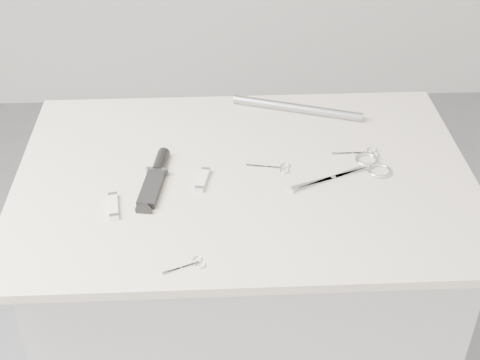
{
  "coord_description": "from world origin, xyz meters",
  "views": [
    {
      "loc": [
        -0.07,
        -1.19,
        1.77
      ],
      "look_at": [
        -0.01,
        -0.02,
        0.92
      ],
      "focal_mm": 50.0,
      "sensor_mm": 36.0,
      "label": 1
    }
  ],
  "objects_px": {
    "pocket_knife_b": "(203,180)",
    "metal_rail": "(297,108)",
    "plinth": "(244,320)",
    "embroidery_scissors_b": "(275,168)",
    "embroidery_scissors_a": "(363,153)",
    "large_shears": "(359,170)",
    "sheathed_knife": "(156,176)",
    "tiny_scissors": "(190,265)",
    "pocket_knife_a": "(114,206)"
  },
  "relations": [
    {
      "from": "pocket_knife_b",
      "to": "metal_rail",
      "type": "distance_m",
      "value": 0.37
    },
    {
      "from": "plinth",
      "to": "embroidery_scissors_b",
      "type": "height_order",
      "value": "embroidery_scissors_b"
    },
    {
      "from": "embroidery_scissors_a",
      "to": "metal_rail",
      "type": "distance_m",
      "value": 0.23
    },
    {
      "from": "large_shears",
      "to": "embroidery_scissors_b",
      "type": "height_order",
      "value": "large_shears"
    },
    {
      "from": "sheathed_knife",
      "to": "metal_rail",
      "type": "relative_size",
      "value": 0.61
    },
    {
      "from": "metal_rail",
      "to": "sheathed_knife",
      "type": "bearing_deg",
      "value": -141.16
    },
    {
      "from": "tiny_scissors",
      "to": "metal_rail",
      "type": "relative_size",
      "value": 0.24
    },
    {
      "from": "embroidery_scissors_b",
      "to": "metal_rail",
      "type": "bearing_deg",
      "value": 83.68
    },
    {
      "from": "pocket_knife_a",
      "to": "embroidery_scissors_a",
      "type": "bearing_deg",
      "value": -80.39
    },
    {
      "from": "embroidery_scissors_a",
      "to": "pocket_knife_a",
      "type": "relative_size",
      "value": 1.29
    },
    {
      "from": "sheathed_knife",
      "to": "pocket_knife_b",
      "type": "distance_m",
      "value": 0.1
    },
    {
      "from": "large_shears",
      "to": "embroidery_scissors_b",
      "type": "bearing_deg",
      "value": 150.8
    },
    {
      "from": "embroidery_scissors_b",
      "to": "tiny_scissors",
      "type": "distance_m",
      "value": 0.36
    },
    {
      "from": "large_shears",
      "to": "tiny_scissors",
      "type": "height_order",
      "value": "large_shears"
    },
    {
      "from": "embroidery_scissors_b",
      "to": "metal_rail",
      "type": "distance_m",
      "value": 0.26
    },
    {
      "from": "pocket_knife_a",
      "to": "metal_rail",
      "type": "distance_m",
      "value": 0.56
    },
    {
      "from": "embroidery_scissors_a",
      "to": "embroidery_scissors_b",
      "type": "relative_size",
      "value": 1.09
    },
    {
      "from": "pocket_knife_a",
      "to": "pocket_knife_b",
      "type": "height_order",
      "value": "same"
    },
    {
      "from": "embroidery_scissors_a",
      "to": "pocket_knife_b",
      "type": "distance_m",
      "value": 0.38
    },
    {
      "from": "plinth",
      "to": "pocket_knife_b",
      "type": "relative_size",
      "value": 11.24
    },
    {
      "from": "embroidery_scissors_b",
      "to": "embroidery_scissors_a",
      "type": "bearing_deg",
      "value": 24.32
    },
    {
      "from": "sheathed_knife",
      "to": "plinth",
      "type": "bearing_deg",
      "value": -77.82
    },
    {
      "from": "plinth",
      "to": "pocket_knife_b",
      "type": "distance_m",
      "value": 0.48
    },
    {
      "from": "embroidery_scissors_b",
      "to": "sheathed_knife",
      "type": "distance_m",
      "value": 0.26
    },
    {
      "from": "large_shears",
      "to": "embroidery_scissors_a",
      "type": "distance_m",
      "value": 0.07
    },
    {
      "from": "pocket_knife_b",
      "to": "metal_rail",
      "type": "height_order",
      "value": "metal_rail"
    },
    {
      "from": "plinth",
      "to": "pocket_knife_b",
      "type": "height_order",
      "value": "pocket_knife_b"
    },
    {
      "from": "large_shears",
      "to": "embroidery_scissors_b",
      "type": "relative_size",
      "value": 2.37
    },
    {
      "from": "embroidery_scissors_b",
      "to": "pocket_knife_a",
      "type": "xyz_separation_m",
      "value": [
        -0.34,
        -0.13,
        0.0
      ]
    },
    {
      "from": "embroidery_scissors_a",
      "to": "plinth",
      "type": "bearing_deg",
      "value": -166.8
    },
    {
      "from": "large_shears",
      "to": "pocket_knife_b",
      "type": "bearing_deg",
      "value": 160.78
    },
    {
      "from": "tiny_scissors",
      "to": "pocket_knife_b",
      "type": "distance_m",
      "value": 0.26
    },
    {
      "from": "embroidery_scissors_a",
      "to": "pocket_knife_a",
      "type": "bearing_deg",
      "value": -162.49
    },
    {
      "from": "embroidery_scissors_a",
      "to": "tiny_scissors",
      "type": "bearing_deg",
      "value": -138.15
    },
    {
      "from": "large_shears",
      "to": "embroidery_scissors_a",
      "type": "relative_size",
      "value": 2.18
    },
    {
      "from": "embroidery_scissors_a",
      "to": "embroidery_scissors_b",
      "type": "bearing_deg",
      "value": -166.89
    },
    {
      "from": "pocket_knife_b",
      "to": "metal_rail",
      "type": "relative_size",
      "value": 0.24
    },
    {
      "from": "tiny_scissors",
      "to": "pocket_knife_b",
      "type": "relative_size",
      "value": 1.0
    },
    {
      "from": "large_shears",
      "to": "sheathed_knife",
      "type": "xyz_separation_m",
      "value": [
        -0.45,
        -0.01,
        0.0
      ]
    },
    {
      "from": "sheathed_knife",
      "to": "embroidery_scissors_a",
      "type": "bearing_deg",
      "value": -71.98
    },
    {
      "from": "embroidery_scissors_a",
      "to": "tiny_scissors",
      "type": "relative_size",
      "value": 1.32
    },
    {
      "from": "tiny_scissors",
      "to": "sheathed_knife",
      "type": "distance_m",
      "value": 0.29
    },
    {
      "from": "large_shears",
      "to": "pocket_knife_a",
      "type": "bearing_deg",
      "value": 168.23
    },
    {
      "from": "plinth",
      "to": "tiny_scissors",
      "type": "height_order",
      "value": "tiny_scissors"
    },
    {
      "from": "embroidery_scissors_b",
      "to": "tiny_scissors",
      "type": "bearing_deg",
      "value": -110.36
    },
    {
      "from": "plinth",
      "to": "metal_rail",
      "type": "bearing_deg",
      "value": 60.77
    },
    {
      "from": "metal_rail",
      "to": "pocket_knife_a",
      "type": "bearing_deg",
      "value": -138.58
    },
    {
      "from": "plinth",
      "to": "tiny_scissors",
      "type": "xyz_separation_m",
      "value": [
        -0.12,
        -0.29,
        0.47
      ]
    },
    {
      "from": "embroidery_scissors_a",
      "to": "tiny_scissors",
      "type": "distance_m",
      "value": 0.53
    },
    {
      "from": "plinth",
      "to": "large_shears",
      "type": "relative_size",
      "value": 3.89
    }
  ]
}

